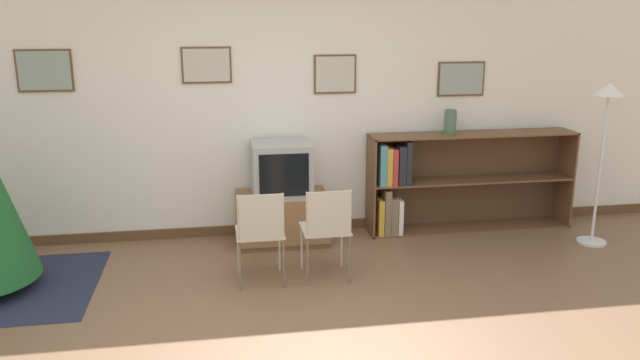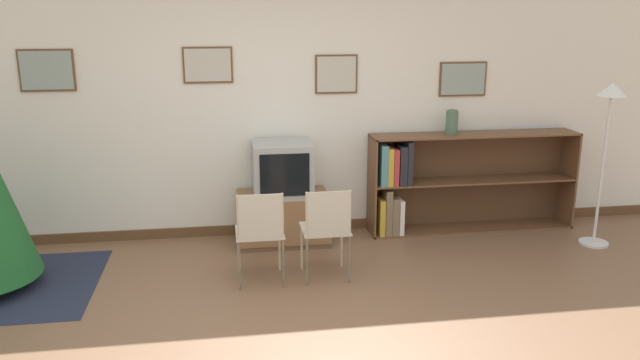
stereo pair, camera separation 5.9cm
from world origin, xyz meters
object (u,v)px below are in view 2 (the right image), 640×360
at_px(folding_chair_right, 327,228).
at_px(vase, 452,122).
at_px(tv_console, 283,218).
at_px(television, 282,169).
at_px(folding_chair_left, 260,231).
at_px(standing_lamp, 608,122).
at_px(bookshelf, 438,183).

xyz_separation_m(folding_chair_right, vase, (1.47, 1.10, 0.68)).
bearing_deg(tv_console, television, -90.00).
xyz_separation_m(folding_chair_left, folding_chair_right, (0.56, 0.00, 0.00)).
bearing_deg(tv_console, vase, 3.89).
height_order(tv_console, standing_lamp, standing_lamp).
distance_m(folding_chair_left, bookshelf, 2.20).
bearing_deg(standing_lamp, bookshelf, 155.20).
distance_m(folding_chair_right, bookshelf, 1.74).
xyz_separation_m(folding_chair_left, vase, (2.02, 1.10, 0.68)).
bearing_deg(folding_chair_right, tv_console, 105.93).
bearing_deg(tv_console, folding_chair_right, -74.07).
height_order(folding_chair_right, standing_lamp, standing_lamp).
xyz_separation_m(television, folding_chair_left, (-0.28, -0.98, -0.28)).
xyz_separation_m(folding_chair_right, standing_lamp, (2.76, 0.44, 0.75)).
bearing_deg(folding_chair_right, television, 105.97).
bearing_deg(standing_lamp, folding_chair_right, -170.87).
distance_m(folding_chair_right, vase, 1.95).
xyz_separation_m(folding_chair_left, bookshelf, (1.91, 1.09, 0.03)).
height_order(television, folding_chair_right, television).
distance_m(folding_chair_right, standing_lamp, 2.89).
relative_size(vase, standing_lamp, 0.16).
bearing_deg(folding_chair_left, standing_lamp, 7.61).
bearing_deg(folding_chair_left, bookshelf, 29.80).
bearing_deg(folding_chair_left, tv_console, 74.07).
distance_m(television, folding_chair_left, 1.05).
relative_size(folding_chair_right, vase, 3.30).
distance_m(bookshelf, vase, 0.65).
bearing_deg(television, standing_lamp, -9.94).
height_order(bookshelf, standing_lamp, standing_lamp).
bearing_deg(standing_lamp, tv_console, 170.01).
distance_m(tv_console, vase, 1.97).
distance_m(television, vase, 1.79).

